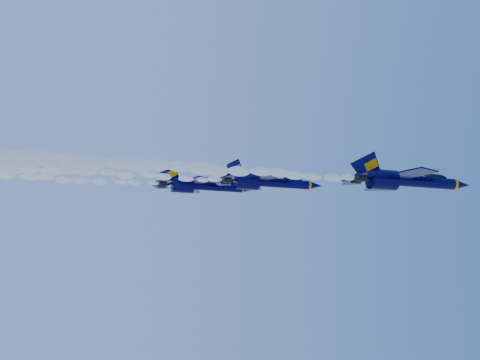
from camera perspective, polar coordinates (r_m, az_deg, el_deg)
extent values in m
cylinder|color=#040035|center=(91.77, 17.09, -0.21)|extent=(9.82, 1.64, 1.64)
ellipsoid|color=#040035|center=(88.16, 13.37, 0.03)|extent=(1.70, 2.95, 6.98)
cone|color=#040035|center=(95.40, 20.26, -0.44)|extent=(2.84, 1.64, 1.64)
cylinder|color=#EA9602|center=(94.63, 19.62, -0.39)|extent=(0.38, 1.70, 1.70)
ellipsoid|color=black|center=(92.97, 18.01, 0.22)|extent=(3.93, 1.28, 1.08)
cube|color=#EA9602|center=(92.90, 18.03, 0.02)|extent=(4.58, 1.09, 0.20)
cube|color=#040035|center=(85.56, 15.96, 0.60)|extent=(5.85, 6.93, 0.20)
cube|color=#040035|center=(92.83, 13.08, -0.58)|extent=(5.85, 6.93, 0.20)
cube|color=#EA9602|center=(86.41, 16.81, 0.60)|extent=(2.63, 5.47, 0.11)
cube|color=#EA9602|center=(93.61, 13.89, -0.57)|extent=(2.63, 5.47, 0.11)
cube|color=#040035|center=(86.41, 12.31, 1.39)|extent=(3.55, 1.12, 3.83)
cube|color=#040035|center=(88.35, 11.60, 1.05)|extent=(3.55, 1.12, 3.83)
cylinder|color=black|center=(85.71, 11.40, 0.26)|extent=(1.31, 1.20, 1.20)
cylinder|color=black|center=(86.93, 10.96, 0.06)|extent=(1.31, 1.20, 1.20)
cube|color=#EA9602|center=(90.19, 15.33, 0.45)|extent=(12.00, 0.38, 0.09)
ellipsoid|color=white|center=(77.99, -5.10, 1.13)|extent=(48.34, 2.28, 2.05)
cylinder|color=#040035|center=(93.56, 4.11, -0.33)|extent=(8.42, 1.40, 1.40)
ellipsoid|color=#040035|center=(91.66, 0.66, -0.13)|extent=(1.46, 2.53, 5.99)
cone|color=#040035|center=(95.59, 7.15, -0.53)|extent=(2.43, 1.40, 1.40)
cylinder|color=#EA9602|center=(95.15, 6.53, -0.49)|extent=(0.33, 1.46, 1.46)
ellipsoid|color=black|center=(94.28, 5.01, 0.03)|extent=(3.37, 1.09, 0.93)
cube|color=#EA9602|center=(94.22, 5.01, -0.14)|extent=(3.93, 0.94, 0.17)
cube|color=#040035|center=(88.72, 2.42, 0.33)|extent=(5.02, 5.95, 0.17)
cube|color=#040035|center=(95.65, 0.95, -0.63)|extent=(5.02, 5.95, 0.17)
cube|color=#EA9602|center=(89.17, 3.22, 0.34)|extent=(2.26, 4.69, 0.09)
cube|color=#EA9602|center=(96.07, 1.70, -0.62)|extent=(2.26, 4.69, 0.09)
cube|color=#040035|center=(90.49, -0.40, 0.98)|extent=(3.05, 0.96, 3.28)
cube|color=#040035|center=(92.32, -0.74, 0.70)|extent=(3.05, 0.96, 3.28)
cylinder|color=black|center=(90.17, -1.21, 0.05)|extent=(1.12, 1.03, 1.03)
cylinder|color=black|center=(91.32, -1.41, -0.11)|extent=(1.12, 1.03, 1.03)
cube|color=#EA9602|center=(92.78, 2.48, 0.22)|extent=(10.29, 0.33, 0.07)
ellipsoid|color=white|center=(87.58, -17.04, 0.82)|extent=(48.34, 1.96, 1.76)
cylinder|color=#040035|center=(97.37, -2.15, -0.66)|extent=(8.26, 1.38, 1.38)
ellipsoid|color=#040035|center=(96.10, -5.48, -0.48)|extent=(1.43, 2.48, 5.87)
cone|color=#040035|center=(98.82, 0.84, -0.84)|extent=(2.38, 1.38, 1.38)
cylinder|color=#EA9602|center=(98.49, 0.23, -0.81)|extent=(0.32, 1.43, 1.43)
ellipsoid|color=black|center=(97.91, -1.26, -0.32)|extent=(3.30, 1.07, 0.91)
cube|color=#EA9602|center=(97.85, -1.26, -0.48)|extent=(3.85, 0.92, 0.17)
cube|color=#040035|center=(92.94, -4.04, -0.05)|extent=(4.92, 5.83, 0.17)
cube|color=#040035|center=(99.95, -4.97, -0.93)|extent=(4.92, 5.83, 0.17)
cube|color=#EA9602|center=(93.24, -3.27, -0.05)|extent=(2.21, 4.59, 0.09)
cube|color=#EA9602|center=(100.23, -4.25, -0.93)|extent=(2.21, 4.59, 0.09)
cube|color=#040035|center=(95.13, -6.54, 0.55)|extent=(2.99, 0.94, 3.22)
cube|color=#040035|center=(96.98, -6.75, 0.30)|extent=(2.99, 0.94, 3.22)
cylinder|color=black|center=(94.96, -7.31, -0.31)|extent=(1.10, 1.01, 1.01)
cylinder|color=black|center=(96.11, -7.43, -0.46)|extent=(1.10, 1.01, 1.01)
cube|color=#EA9602|center=(96.88, -3.72, -0.15)|extent=(10.09, 0.32, 0.07)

